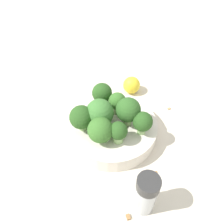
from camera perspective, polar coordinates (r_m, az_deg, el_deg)
The scene contains 15 objects.
ground_plane at distance 0.45m, azimuth 0.00°, elevation -5.65°, with size 3.00×3.00×0.00m, color beige.
bowl at distance 0.44m, azimuth 0.00°, elevation -4.28°, with size 0.18×0.18×0.03m, color silver.
broccoli_floret_0 at distance 0.40m, azimuth 4.25°, elevation 0.40°, with size 0.05×0.05×0.06m.
broccoli_floret_1 at distance 0.38m, azimuth 1.65°, elevation -5.21°, with size 0.03×0.03×0.04m.
broccoli_floret_2 at distance 0.43m, azimuth 1.42°, elevation 2.56°, with size 0.04×0.04×0.05m.
broccoli_floret_3 at distance 0.40m, azimuth -7.96°, elevation -1.48°, with size 0.04×0.04×0.05m.
broccoli_floret_4 at distance 0.45m, azimuth -2.59°, elevation 4.85°, with size 0.04×0.04×0.05m.
broccoli_floret_5 at distance 0.40m, azimuth -3.21°, elevation -0.29°, with size 0.05×0.05×0.06m.
broccoli_floret_6 at distance 0.38m, azimuth -3.02°, elevation -4.81°, with size 0.05×0.05×0.05m.
broccoli_floret_7 at distance 0.40m, azimuth 7.98°, elevation -2.68°, with size 0.04×0.04×0.05m.
pepper_shaker at distance 0.34m, azimuth 8.83°, elevation -20.44°, with size 0.03×0.03×0.08m.
lemon_wedge at distance 0.54m, azimuth 5.12°, elevation 7.02°, with size 0.04×0.04×0.04m, color yellow.
almond_crumb_0 at distance 0.37m, azimuth 4.28°, elevation -25.57°, with size 0.01×0.01×0.01m, color olive.
almond_crumb_1 at distance 0.41m, azimuth 11.50°, elevation -15.17°, with size 0.01×0.00×0.01m, color olive.
almond_crumb_2 at distance 0.52m, azimuth 14.47°, elevation 1.20°, with size 0.01×0.00×0.01m, color tan.
Camera 1 is at (0.14, 0.25, 0.36)m, focal length 35.00 mm.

